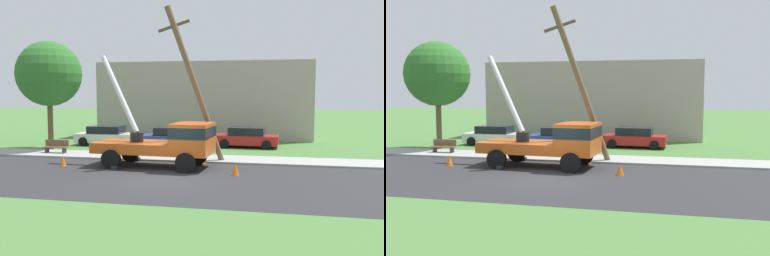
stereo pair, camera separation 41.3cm
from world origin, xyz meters
TOP-DOWN VIEW (x-y plane):
  - ground_plane at (0.00, 12.00)m, footprint 120.00×120.00m
  - road_asphalt at (0.00, 0.00)m, footprint 80.00×8.88m
  - sidewalk_strip at (0.00, 5.72)m, footprint 80.00×2.57m
  - utility_truck at (-0.45, 2.80)m, footprint 6.75×3.21m
  - leaning_utility_pole at (0.62, 4.29)m, footprint 3.37×2.30m
  - traffic_cone_ahead at (3.15, 1.49)m, footprint 0.36×0.36m
  - traffic_cone_behind at (-6.07, 2.02)m, footprint 0.36×0.36m
  - traffic_cone_curbside at (1.01, 4.25)m, footprint 0.36×0.36m
  - parked_sedan_white at (-7.30, 10.64)m, footprint 4.44×2.08m
  - parked_sedan_blue at (-2.20, 10.41)m, footprint 4.45×2.10m
  - parked_sedan_red at (2.93, 11.46)m, footprint 4.50×2.18m
  - park_bench at (-8.62, 5.79)m, footprint 1.60×0.45m
  - roadside_tree_near at (-10.15, 7.81)m, footprint 4.39×4.39m
  - lowrise_building_backdrop at (-1.19, 18.34)m, footprint 18.00×6.00m

SIDE VIEW (x-z plane):
  - ground_plane at x=0.00m, z-range 0.00..0.00m
  - road_asphalt at x=0.00m, z-range 0.00..0.01m
  - sidewalk_strip at x=0.00m, z-range 0.00..0.10m
  - traffic_cone_ahead at x=3.15m, z-range 0.00..0.56m
  - traffic_cone_behind at x=-6.07m, z-range 0.00..0.56m
  - traffic_cone_curbside at x=1.01m, z-range 0.00..0.56m
  - park_bench at x=-8.62m, z-range 0.01..0.91m
  - parked_sedan_white at x=-7.30m, z-range 0.00..1.42m
  - parked_sedan_blue at x=-2.20m, z-range 0.00..1.42m
  - parked_sedan_red at x=2.93m, z-range 0.00..1.42m
  - utility_truck at x=-0.45m, z-range -1.58..4.40m
  - lowrise_building_backdrop at x=-1.19m, z-range 0.00..6.40m
  - leaning_utility_pole at x=0.62m, z-range 0.09..8.61m
  - roadside_tree_near at x=-10.15m, z-range 1.45..8.79m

